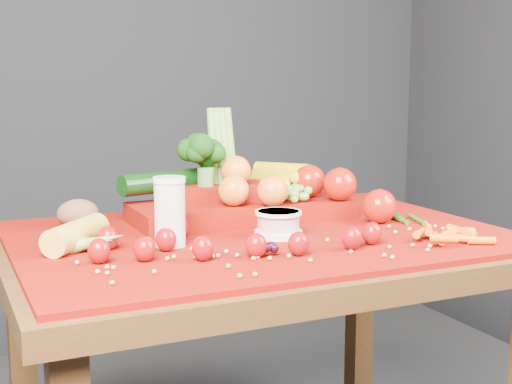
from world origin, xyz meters
name	(u,v)px	position (x,y,z in m)	size (l,w,h in m)	color
table	(260,280)	(0.00, 0.00, 0.66)	(1.10, 0.80, 0.75)	#33180B
red_cloth	(260,235)	(0.00, 0.00, 0.76)	(1.05, 0.75, 0.01)	#700703
milk_glass	(170,209)	(-0.22, -0.04, 0.84)	(0.07, 0.07, 0.14)	beige
yogurt_bowl	(278,223)	(0.02, -0.05, 0.79)	(0.10, 0.10, 0.06)	silver
strawberry_scatter	(219,240)	(-0.15, -0.14, 0.79)	(0.58, 0.28, 0.05)	#90000B
dark_grape_cluster	(261,248)	(-0.08, -0.18, 0.78)	(0.06, 0.05, 0.03)	black
soybean_scatter	(303,250)	(0.00, -0.20, 0.77)	(0.84, 0.24, 0.01)	#A08544
corn_ear	(85,240)	(-0.38, -0.01, 0.78)	(0.25, 0.26, 0.06)	gold
potato	(78,213)	(-0.35, 0.23, 0.79)	(0.09, 0.07, 0.06)	brown
baby_carrot_pile	(451,235)	(0.32, -0.25, 0.78)	(0.17, 0.17, 0.03)	#EB5C08
green_bean_pile	(402,218)	(0.37, -0.01, 0.77)	(0.14, 0.12, 0.01)	#275C15
produce_mound	(250,195)	(0.05, 0.15, 0.82)	(0.60, 0.36, 0.27)	#700703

